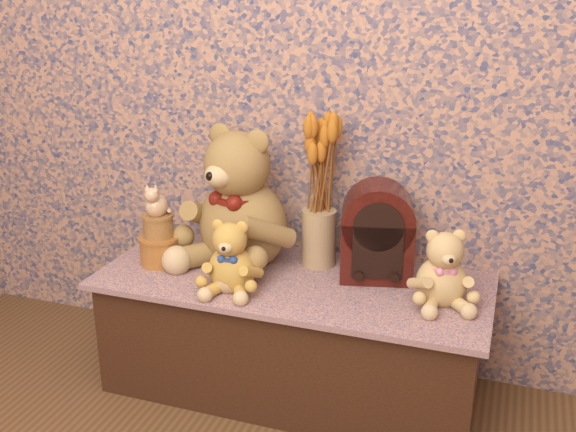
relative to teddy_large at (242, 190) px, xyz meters
The scene contains 10 objects.
display_shelf 0.53m from the teddy_large, 22.32° to the right, with size 1.32×0.56×0.43m, color navy.
teddy_large is the anchor object (origin of this frame).
teddy_medium 0.27m from the teddy_large, 76.66° to the right, with size 0.20×0.24×0.26m, color #BE8735, non-canonical shape.
teddy_small 0.73m from the teddy_large, ahead, with size 0.21×0.25×0.26m, color tan, non-canonical shape.
cathedral_radio 0.49m from the teddy_large, ahead, with size 0.24×0.17×0.33m, color #340E09, non-canonical shape.
ceramic_vase 0.31m from the teddy_large, 11.78° to the left, with size 0.12×0.12×0.20m, color tan.
dried_stalks 0.31m from the teddy_large, 11.78° to the left, with size 0.22×0.22×0.42m, color #BD691E, non-canonical shape.
biscuit_tin_lower 0.37m from the teddy_large, 155.24° to the right, with size 0.14×0.14×0.10m, color gold.
biscuit_tin_upper 0.32m from the teddy_large, 155.24° to the right, with size 0.10×0.10×0.08m, color tan.
cat_figurine 0.30m from the teddy_large, 155.24° to the right, with size 0.09×0.10×0.12m, color silver, non-canonical shape.
Camera 1 is at (0.67, -0.74, 1.39)m, focal length 42.12 mm.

